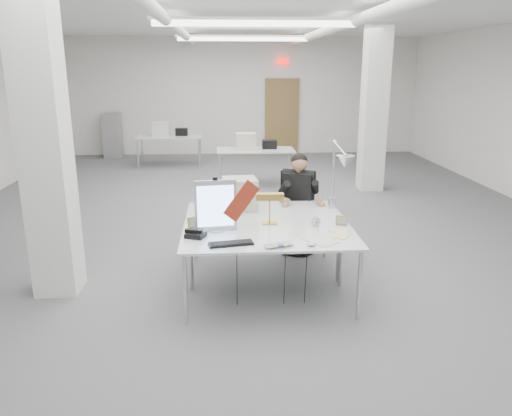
{
  "coord_description": "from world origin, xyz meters",
  "views": [
    {
      "loc": [
        -0.45,
        -7.26,
        2.41
      ],
      "look_at": [
        -0.11,
        -2.0,
        0.91
      ],
      "focal_mm": 35.0,
      "sensor_mm": 36.0,
      "label": 1
    }
  ],
  "objects": [
    {
      "name": "laptop",
      "position": [
        0.07,
        -2.85,
        0.77
      ],
      "size": [
        0.33,
        0.27,
        0.02
      ],
      "primitive_type": "imported",
      "rotation": [
        0.0,
        0.0,
        0.35
      ],
      "color": "#A6A5AA",
      "rests_on": "desk_main"
    },
    {
      "name": "keyboard",
      "position": [
        -0.4,
        -2.73,
        0.77
      ],
      "size": [
        0.45,
        0.22,
        0.02
      ],
      "primitive_type": "cube",
      "rotation": [
        0.0,
        0.0,
        0.19
      ],
      "color": "black",
      "rests_on": "desk_main"
    },
    {
      "name": "bg_desk_b",
      "position": [
        -1.8,
        5.2,
        0.74
      ],
      "size": [
        1.6,
        0.8,
        0.02
      ],
      "primitive_type": "cube",
      "color": "silver",
      "rests_on": "room_shell"
    },
    {
      "name": "desk_second",
      "position": [
        0.0,
        -1.6,
        0.74
      ],
      "size": [
        1.8,
        0.9,
        0.02
      ],
      "primitive_type": "cube",
      "color": "silver",
      "rests_on": "room_shell"
    },
    {
      "name": "architect_lamp",
      "position": [
        0.85,
        -1.73,
        1.18
      ],
      "size": [
        0.26,
        0.68,
        0.86
      ],
      "primitive_type": null,
      "rotation": [
        0.0,
        0.0,
        0.04
      ],
      "color": "#BABABF",
      "rests_on": "desk_second"
    },
    {
      "name": "monitor",
      "position": [
        -0.55,
        -2.28,
        1.03
      ],
      "size": [
        0.44,
        0.1,
        0.54
      ],
      "primitive_type": "cube",
      "rotation": [
        0.0,
        0.0,
        0.13
      ],
      "color": "#BBBCC0",
      "rests_on": "desk_main"
    },
    {
      "name": "office_chair",
      "position": [
        0.51,
        -0.96,
        0.56
      ],
      "size": [
        0.73,
        0.73,
        1.13
      ],
      "primitive_type": null,
      "rotation": [
        0.0,
        0.0,
        -0.42
      ],
      "color": "black",
      "rests_on": "room_shell"
    },
    {
      "name": "bankers_lamp",
      "position": [
        0.03,
        -2.08,
        0.92
      ],
      "size": [
        0.29,
        0.12,
        0.32
      ],
      "primitive_type": null,
      "rotation": [
        0.0,
        0.0,
        -0.04
      ],
      "color": "gold",
      "rests_on": "desk_main"
    },
    {
      "name": "pennant",
      "position": [
        -0.28,
        -2.31,
        1.08
      ],
      "size": [
        0.39,
        0.15,
        0.44
      ],
      "primitive_type": "cube",
      "rotation": [
        0.0,
        -0.87,
        0.36
      ],
      "color": "maroon",
      "rests_on": "monitor"
    },
    {
      "name": "desk_phone",
      "position": [
        -0.75,
        -2.48,
        0.78
      ],
      "size": [
        0.23,
        0.22,
        0.05
      ],
      "primitive_type": "cube",
      "rotation": [
        0.0,
        0.0,
        -0.37
      ],
      "color": "black",
      "rests_on": "desk_main"
    },
    {
      "name": "picture_frame_left",
      "position": [
        -0.78,
        -2.16,
        0.81
      ],
      "size": [
        0.15,
        0.1,
        0.12
      ],
      "primitive_type": "cube",
      "rotation": [
        -0.21,
        0.0,
        0.51
      ],
      "color": "olive",
      "rests_on": "desk_main"
    },
    {
      "name": "room_shell",
      "position": [
        0.04,
        0.13,
        1.69
      ],
      "size": [
        10.04,
        14.04,
        3.24
      ],
      "color": "#57575A",
      "rests_on": "ground"
    },
    {
      "name": "desk_main",
      "position": [
        0.0,
        -2.5,
        0.74
      ],
      "size": [
        1.8,
        0.9,
        0.02
      ],
      "primitive_type": "cube",
      "color": "silver",
      "rests_on": "room_shell"
    },
    {
      "name": "mouse",
      "position": [
        0.37,
        -2.82,
        0.77
      ],
      "size": [
        0.11,
        0.09,
        0.04
      ],
      "primitive_type": "ellipsoid",
      "rotation": [
        0.0,
        0.0,
        -0.41
      ],
      "color": "silver",
      "rests_on": "desk_main"
    },
    {
      "name": "beige_monitor",
      "position": [
        -0.27,
        -1.48,
        0.94
      ],
      "size": [
        0.43,
        0.41,
        0.38
      ],
      "primitive_type": "cube",
      "rotation": [
        0.0,
        0.0,
        0.1
      ],
      "color": "#BFB39F",
      "rests_on": "desk_second"
    },
    {
      "name": "filing_cabinet",
      "position": [
        -3.5,
        6.65,
        0.6
      ],
      "size": [
        0.45,
        0.55,
        1.2
      ],
      "primitive_type": "cube",
      "color": "gray",
      "rests_on": "room_shell"
    },
    {
      "name": "bg_desk_a",
      "position": [
        0.2,
        3.0,
        0.74
      ],
      "size": [
        1.6,
        0.8,
        0.02
      ],
      "primitive_type": "cube",
      "color": "silver",
      "rests_on": "room_shell"
    },
    {
      "name": "paper_stack_c",
      "position": [
        0.73,
        -2.36,
        0.76
      ],
      "size": [
        0.23,
        0.19,
        0.01
      ],
      "primitive_type": "cube",
      "rotation": [
        0.0,
        0.0,
        -0.28
      ],
      "color": "silver",
      "rests_on": "desk_main"
    },
    {
      "name": "seated_person",
      "position": [
        0.51,
        -1.01,
        0.9
      ],
      "size": [
        0.66,
        0.72,
        0.87
      ],
      "primitive_type": null,
      "rotation": [
        0.0,
        0.0,
        -0.42
      ],
      "color": "black",
      "rests_on": "office_chair"
    },
    {
      "name": "paper_stack_a",
      "position": [
        0.48,
        -2.67,
        0.76
      ],
      "size": [
        0.37,
        0.4,
        0.01
      ],
      "primitive_type": "cube",
      "rotation": [
        0.0,
        0.0,
        0.6
      ],
      "color": "silver",
      "rests_on": "desk_main"
    },
    {
      "name": "picture_frame_right",
      "position": [
        0.81,
        -2.18,
        0.81
      ],
      "size": [
        0.13,
        0.07,
        0.1
      ],
      "primitive_type": "cube",
      "rotation": [
        -0.21,
        0.0,
        -0.29
      ],
      "color": "#B2874D",
      "rests_on": "desk_main"
    },
    {
      "name": "paper_stack_b",
      "position": [
        0.72,
        -2.53,
        0.76
      ],
      "size": [
        0.25,
        0.28,
        0.01
      ],
      "primitive_type": "cube",
      "rotation": [
        0.0,
        0.0,
        -0.47
      ],
      "color": "#E8D78B",
      "rests_on": "desk_main"
    },
    {
      "name": "desk_clock",
      "position": [
        0.53,
        -2.2,
        0.81
      ],
      "size": [
        0.1,
        0.06,
        0.09
      ],
      "primitive_type": "cylinder",
      "rotation": [
        1.57,
        0.0,
        -0.39
      ],
      "color": "#A9A8AD",
      "rests_on": "desk_main"
    }
  ]
}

